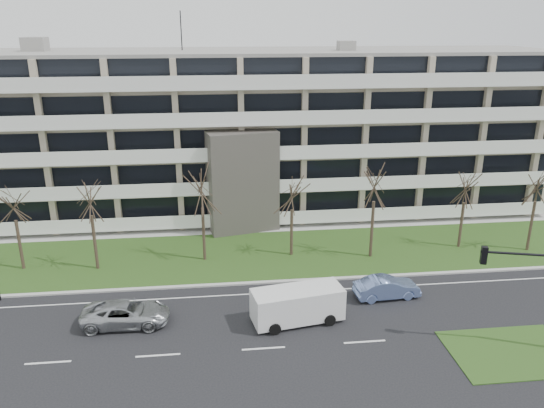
{
  "coord_description": "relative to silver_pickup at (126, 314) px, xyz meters",
  "views": [
    {
      "loc": [
        -2.44,
        -26.03,
        17.94
      ],
      "look_at": [
        1.62,
        10.0,
        5.32
      ],
      "focal_mm": 35.0,
      "sensor_mm": 36.0,
      "label": 1
    }
  ],
  "objects": [
    {
      "name": "tree_2",
      "position": [
        -3.32,
        8.18,
        5.27
      ],
      "size": [
        3.87,
        3.87,
        7.74
      ],
      "color": "#382B21",
      "rests_on": "ground"
    },
    {
      "name": "traffic_signal",
      "position": [
        23.6,
        -5.18,
        3.32
      ],
      "size": [
        5.26,
        1.68,
        6.28
      ],
      "rotation": [
        0.0,
        0.0,
        -0.26
      ],
      "color": "black",
      "rests_on": "ground"
    },
    {
      "name": "tree_7",
      "position": [
        31.14,
        7.78,
        5.17
      ],
      "size": [
        3.8,
        3.8,
        7.61
      ],
      "color": "#382B21",
      "rests_on": "ground"
    },
    {
      "name": "blue_sedan",
      "position": [
        17.15,
        1.5,
        -0.01
      ],
      "size": [
        4.56,
        1.9,
        1.47
      ],
      "primitive_type": "imported",
      "rotation": [
        0.0,
        0.0,
        1.65
      ],
      "color": "#7A93D3",
      "rests_on": "ground"
    },
    {
      "name": "grass_median",
      "position": [
        22.23,
        -5.54,
        -0.72
      ],
      "size": [
        7.0,
        5.0,
        0.06
      ],
      "primitive_type": "cube",
      "color": "#304C19",
      "rests_on": "ground"
    },
    {
      "name": "tree_1",
      "position": [
        -8.93,
        8.8,
        4.78
      ],
      "size": [
        3.55,
        3.55,
        7.11
      ],
      "color": "#382B21",
      "rests_on": "ground"
    },
    {
      "name": "apartment_building",
      "position": [
        8.22,
        21.78,
        6.87
      ],
      "size": [
        60.5,
        15.1,
        18.75
      ],
      "color": "#B6A58D",
      "rests_on": "ground"
    },
    {
      "name": "silver_pickup",
      "position": [
        0.0,
        0.0,
        0.0
      ],
      "size": [
        5.42,
        2.6,
        1.49
      ],
      "primitive_type": "imported",
      "rotation": [
        0.0,
        0.0,
        1.55
      ],
      "color": "#B1B4B8",
      "rests_on": "ground"
    },
    {
      "name": "tree_3",
      "position": [
        4.77,
        8.89,
        5.31
      ],
      "size": [
        3.89,
        3.89,
        7.79
      ],
      "color": "#382B21",
      "rests_on": "ground"
    },
    {
      "name": "grass_verge",
      "position": [
        8.23,
        9.46,
        -0.72
      ],
      "size": [
        90.0,
        10.0,
        0.06
      ],
      "primitive_type": "cube",
      "color": "#304C19",
      "rests_on": "ground"
    },
    {
      "name": "tree_4",
      "position": [
        11.7,
        9.03,
        4.64
      ],
      "size": [
        3.46,
        3.46,
        6.93
      ],
      "color": "#382B21",
      "rests_on": "ground"
    },
    {
      "name": "white_van",
      "position": [
        10.7,
        -0.81,
        0.57
      ],
      "size": [
        5.94,
        3.06,
        2.2
      ],
      "rotation": [
        0.0,
        0.0,
        0.17
      ],
      "color": "white",
      "rests_on": "ground"
    },
    {
      "name": "tree_6",
      "position": [
        25.83,
        9.05,
        4.7
      ],
      "size": [
        3.5,
        3.5,
        7.0
      ],
      "color": "#382B21",
      "rests_on": "ground"
    },
    {
      "name": "lane_edge_line",
      "position": [
        8.23,
        2.96,
        -0.74
      ],
      "size": [
        90.0,
        0.12,
        0.01
      ],
      "primitive_type": "cube",
      "color": "white",
      "rests_on": "ground"
    },
    {
      "name": "curb",
      "position": [
        8.23,
        4.46,
        -0.69
      ],
      "size": [
        90.0,
        0.35,
        0.12
      ],
      "primitive_type": "cube",
      "color": "#B2B2AD",
      "rests_on": "ground"
    },
    {
      "name": "tree_5",
      "position": [
        17.95,
        8.02,
        5.75
      ],
      "size": [
        4.18,
        4.18,
        8.35
      ],
      "color": "#382B21",
      "rests_on": "ground"
    },
    {
      "name": "ground",
      "position": [
        8.23,
        -3.54,
        -0.75
      ],
      "size": [
        160.0,
        160.0,
        0.0
      ],
      "primitive_type": "plane",
      "color": "black",
      "rests_on": "ground"
    },
    {
      "name": "sidewalk",
      "position": [
        8.23,
        14.96,
        -0.71
      ],
      "size": [
        90.0,
        2.0,
        0.08
      ],
      "primitive_type": "cube",
      "color": "#B2B2AD",
      "rests_on": "ground"
    }
  ]
}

